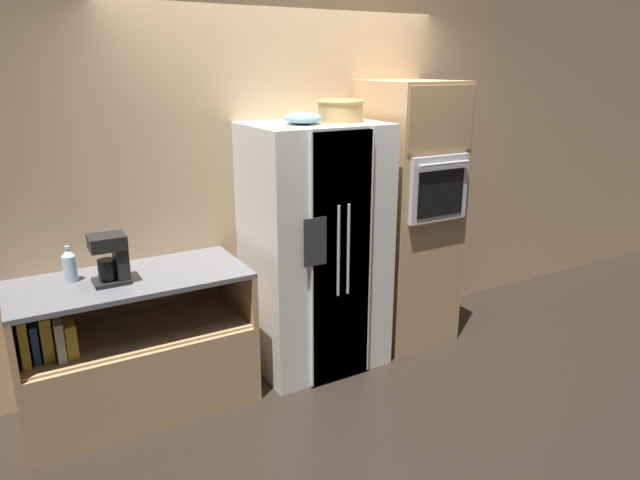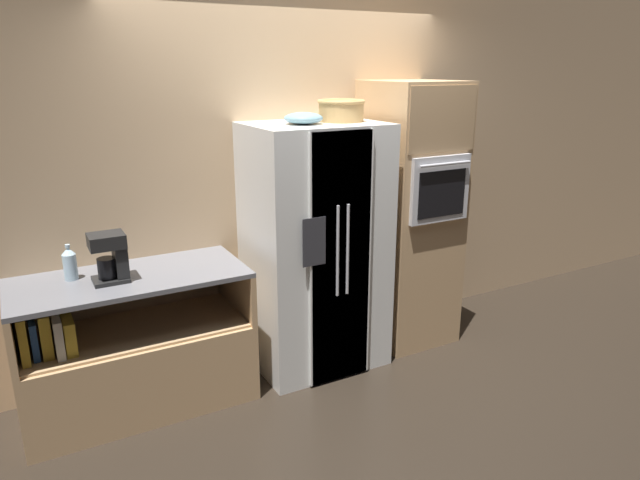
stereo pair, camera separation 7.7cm
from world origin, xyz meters
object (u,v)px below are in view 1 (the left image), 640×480
wall_oven (408,214)px  bottle_tall (70,265)px  coffee_maker (113,257)px  wicker_basket (340,110)px  fruit_bowl (303,118)px  refrigerator (316,248)px

wall_oven → bottle_tall: size_ratio=9.19×
bottle_tall → coffee_maker: size_ratio=0.75×
wicker_basket → bottle_tall: 1.99m
wall_oven → fruit_bowl: 1.23m
fruit_bowl → bottle_tall: fruit_bowl is taller
refrigerator → bottle_tall: refrigerator is taller
refrigerator → fruit_bowl: fruit_bowl is taller
refrigerator → wicker_basket: (0.20, 0.01, 0.95)m
wall_oven → wicker_basket: bearing=-178.4°
refrigerator → fruit_bowl: size_ratio=6.87×
wicker_basket → wall_oven: bearing=1.6°
fruit_bowl → bottle_tall: 1.70m
bottle_tall → coffee_maker: (0.22, -0.15, 0.06)m
wicker_basket → fruit_bowl: wicker_basket is taller
wicker_basket → fruit_bowl: 0.31m
wicker_basket → fruit_bowl: (-0.31, -0.04, -0.04)m
wicker_basket → bottle_tall: wicker_basket is taller
wall_oven → fruit_bowl: (-0.95, -0.06, 0.78)m
wicker_basket → bottle_tall: bearing=175.7°
refrigerator → wall_oven: 0.85m
fruit_bowl → bottle_tall: bearing=173.4°
refrigerator → fruit_bowl: (-0.11, -0.03, 0.92)m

